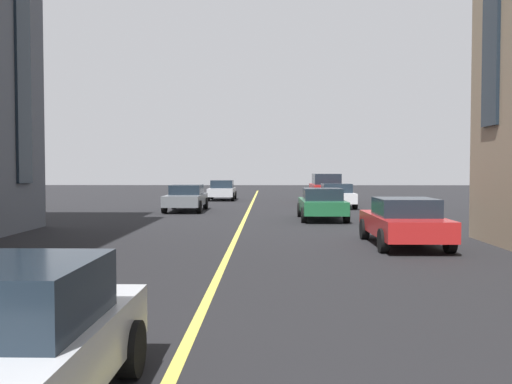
{
  "coord_description": "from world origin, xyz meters",
  "views": [
    {
      "loc": [
        2.71,
        -1.02,
        2.19
      ],
      "look_at": [
        12.57,
        -0.81,
        1.79
      ],
      "focal_mm": 39.84,
      "sensor_mm": 36.0,
      "label": 1
    }
  ],
  "objects_px": {
    "car_red_near": "(326,187)",
    "car_white_parked_a": "(336,195)",
    "car_green_far": "(322,204)",
    "car_silver_oncoming": "(222,190)",
    "car_red_trailing": "(404,221)",
    "car_grey_mid": "(186,198)"
  },
  "relations": [
    {
      "from": "car_grey_mid",
      "to": "car_silver_oncoming",
      "type": "bearing_deg",
      "value": -5.53
    },
    {
      "from": "car_silver_oncoming",
      "to": "car_grey_mid",
      "type": "distance_m",
      "value": 10.62
    },
    {
      "from": "car_grey_mid",
      "to": "car_green_far",
      "type": "bearing_deg",
      "value": -126.56
    },
    {
      "from": "car_red_trailing",
      "to": "car_red_near",
      "type": "bearing_deg",
      "value": 0.0
    },
    {
      "from": "car_red_near",
      "to": "car_silver_oncoming",
      "type": "height_order",
      "value": "car_red_near"
    },
    {
      "from": "car_red_near",
      "to": "car_white_parked_a",
      "type": "xyz_separation_m",
      "value": [
        -5.43,
        -0.0,
        -0.27
      ]
    },
    {
      "from": "car_silver_oncoming",
      "to": "car_grey_mid",
      "type": "bearing_deg",
      "value": 174.47
    },
    {
      "from": "car_grey_mid",
      "to": "car_red_trailing",
      "type": "bearing_deg",
      "value": -148.3
    },
    {
      "from": "car_green_far",
      "to": "car_silver_oncoming",
      "type": "bearing_deg",
      "value": 19.83
    },
    {
      "from": "car_red_near",
      "to": "car_red_trailing",
      "type": "xyz_separation_m",
      "value": [
        -21.52,
        -0.0,
        -0.27
      ]
    },
    {
      "from": "car_red_near",
      "to": "car_silver_oncoming",
      "type": "relative_size",
      "value": 1.21
    },
    {
      "from": "car_red_near",
      "to": "car_red_trailing",
      "type": "height_order",
      "value": "car_red_near"
    },
    {
      "from": "car_red_near",
      "to": "car_green_far",
      "type": "bearing_deg",
      "value": 173.36
    },
    {
      "from": "car_grey_mid",
      "to": "car_green_far",
      "type": "relative_size",
      "value": 1.0
    },
    {
      "from": "car_red_trailing",
      "to": "car_silver_oncoming",
      "type": "bearing_deg",
      "value": 16.68
    },
    {
      "from": "car_silver_oncoming",
      "to": "car_green_far",
      "type": "relative_size",
      "value": 0.89
    },
    {
      "from": "car_silver_oncoming",
      "to": "car_grey_mid",
      "type": "relative_size",
      "value": 0.89
    },
    {
      "from": "car_silver_oncoming",
      "to": "car_red_trailing",
      "type": "relative_size",
      "value": 0.89
    },
    {
      "from": "car_white_parked_a",
      "to": "car_green_far",
      "type": "relative_size",
      "value": 1.0
    },
    {
      "from": "car_silver_oncoming",
      "to": "car_green_far",
      "type": "distance_m",
      "value": 16.43
    },
    {
      "from": "car_red_near",
      "to": "car_red_trailing",
      "type": "bearing_deg",
      "value": -180.0
    },
    {
      "from": "car_silver_oncoming",
      "to": "car_green_far",
      "type": "bearing_deg",
      "value": -160.17
    }
  ]
}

